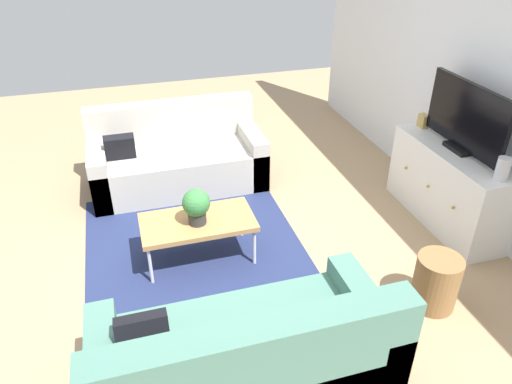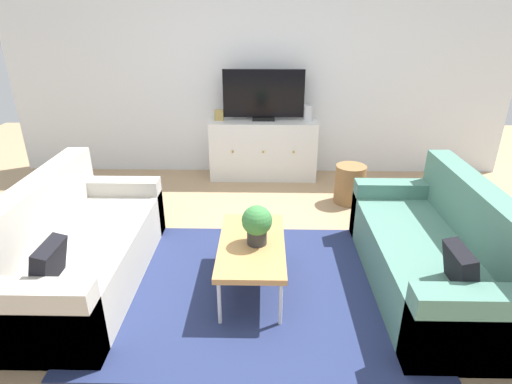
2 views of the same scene
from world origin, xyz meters
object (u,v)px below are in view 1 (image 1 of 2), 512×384
(couch_left_side, at_px, (177,159))
(coffee_table, at_px, (198,223))
(mantel_clock, at_px, (423,121))
(wicker_basket, at_px, (436,282))
(flat_screen_tv, at_px, (466,118))
(glass_vase, at_px, (503,169))
(potted_plant, at_px, (196,205))
(tv_console, at_px, (448,186))
(couch_right_side, at_px, (247,366))

(couch_left_side, height_order, coffee_table, couch_left_side)
(mantel_clock, bearing_deg, wicker_basket, -26.57)
(flat_screen_tv, relative_size, glass_vase, 5.20)
(potted_plant, distance_m, tv_console, 2.41)
(tv_console, bearing_deg, glass_vase, 0.00)
(couch_left_side, distance_m, couch_right_side, 2.87)
(glass_vase, xyz_separation_m, mantel_clock, (-1.12, 0.00, -0.03))
(potted_plant, relative_size, wicker_basket, 0.71)
(couch_right_side, distance_m, potted_plant, 1.45)
(tv_console, distance_m, flat_screen_tv, 0.69)
(glass_vase, relative_size, mantel_clock, 1.49)
(glass_vase, height_order, wicker_basket, glass_vase)
(potted_plant, relative_size, mantel_clock, 2.39)
(glass_vase, bearing_deg, couch_left_side, -130.77)
(potted_plant, bearing_deg, mantel_clock, 102.24)
(couch_right_side, bearing_deg, potted_plant, -178.80)
(flat_screen_tv, bearing_deg, couch_left_side, -121.90)
(flat_screen_tv, distance_m, mantel_clock, 0.61)
(coffee_table, xyz_separation_m, tv_console, (0.08, 2.40, 0.01))
(potted_plant, height_order, mantel_clock, mantel_clock)
(flat_screen_tv, bearing_deg, wicker_basket, -38.73)
(flat_screen_tv, bearing_deg, tv_console, -90.00)
(coffee_table, distance_m, wicker_basket, 1.95)
(coffee_table, relative_size, flat_screen_tv, 0.95)
(couch_right_side, height_order, coffee_table, couch_right_side)
(tv_console, bearing_deg, potted_plant, -90.86)
(flat_screen_tv, bearing_deg, coffee_table, -91.80)
(tv_console, height_order, mantel_clock, mantel_clock)
(mantel_clock, distance_m, wicker_basket, 1.83)
(coffee_table, bearing_deg, couch_right_side, 0.95)
(tv_console, distance_m, glass_vase, 0.73)
(flat_screen_tv, height_order, wicker_basket, flat_screen_tv)
(glass_vase, bearing_deg, tv_console, -180.00)
(couch_right_side, xyz_separation_m, wicker_basket, (-0.39, 1.60, -0.07))
(coffee_table, height_order, mantel_clock, mantel_clock)
(wicker_basket, bearing_deg, couch_right_side, -76.20)
(couch_left_side, bearing_deg, tv_console, 57.89)
(mantel_clock, height_order, wicker_basket, mantel_clock)
(glass_vase, bearing_deg, flat_screen_tv, 177.95)
(couch_right_side, relative_size, mantel_clock, 13.94)
(couch_right_side, xyz_separation_m, coffee_table, (-1.46, -0.02, 0.09))
(glass_vase, relative_size, wicker_basket, 0.44)
(couch_left_side, bearing_deg, potted_plant, -1.17)
(mantel_clock, bearing_deg, glass_vase, 0.00)
(tv_console, bearing_deg, coffee_table, -91.82)
(couch_left_side, bearing_deg, glass_vase, 49.23)
(coffee_table, height_order, flat_screen_tv, flat_screen_tv)
(tv_console, bearing_deg, couch_left_side, -122.11)
(coffee_table, bearing_deg, couch_left_side, 179.02)
(tv_console, height_order, wicker_basket, tv_console)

